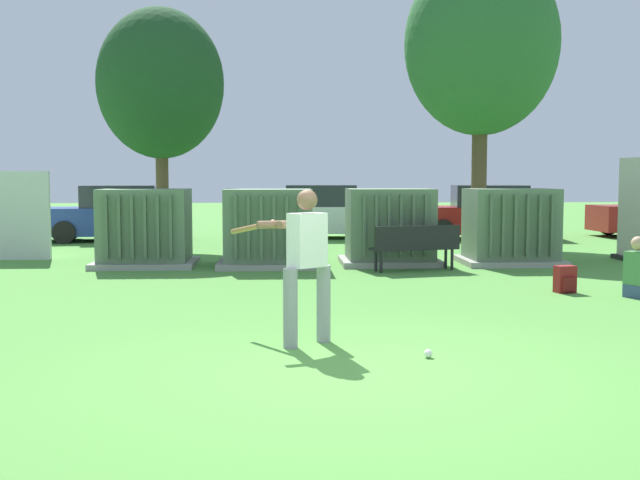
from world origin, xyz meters
name	(u,v)px	position (x,y,z in m)	size (l,w,h in m)	color
ground_plane	(357,375)	(0.00, 0.00, 0.00)	(96.00, 96.00, 0.00)	#51933D
transformer_west	(145,229)	(-3.55, 9.10, 0.79)	(2.10, 1.70, 1.62)	#9E9B93
transformer_mid_west	(268,229)	(-0.97, 8.91, 0.79)	(2.10, 1.70, 1.62)	#9E9B93
transformer_mid_east	(390,228)	(1.62, 9.19, 0.79)	(2.10, 1.70, 1.62)	#9E9B93
transformer_east	(510,227)	(4.23, 9.12, 0.79)	(2.10, 1.70, 1.62)	#9E9B93
park_bench	(416,244)	(1.97, 7.93, 0.54)	(1.84, 0.82, 0.92)	black
batter	(304,258)	(-0.46, 1.38, 0.98)	(1.19, 1.42, 1.74)	gray
sports_ball	(428,354)	(0.81, 0.64, 0.04)	(0.09, 0.09, 0.09)	white
backpack	(565,280)	(3.90, 4.99, 0.21)	(0.36, 0.31, 0.44)	maroon
tree_left	(161,84)	(-3.77, 13.00, 4.24)	(3.24, 3.24, 6.18)	brown
tree_center_left	(481,45)	(4.71, 13.65, 5.42)	(4.13, 4.13, 7.90)	brown
parked_car_leftmost	(115,215)	(-5.56, 15.68, 0.75)	(4.39, 2.34, 1.62)	navy
parked_car_left_of_center	(318,213)	(0.45, 16.37, 0.75)	(4.33, 2.19, 1.62)	silver
parked_car_right_of_center	(485,214)	(5.43, 15.64, 0.75)	(4.34, 2.21, 1.62)	maroon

